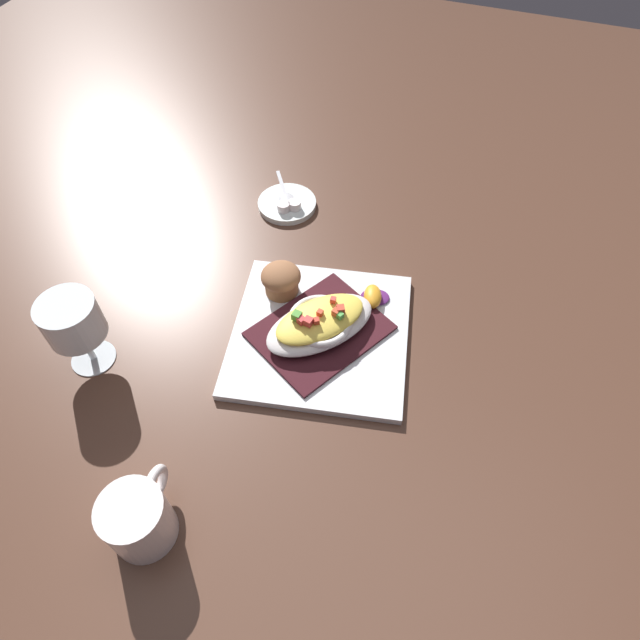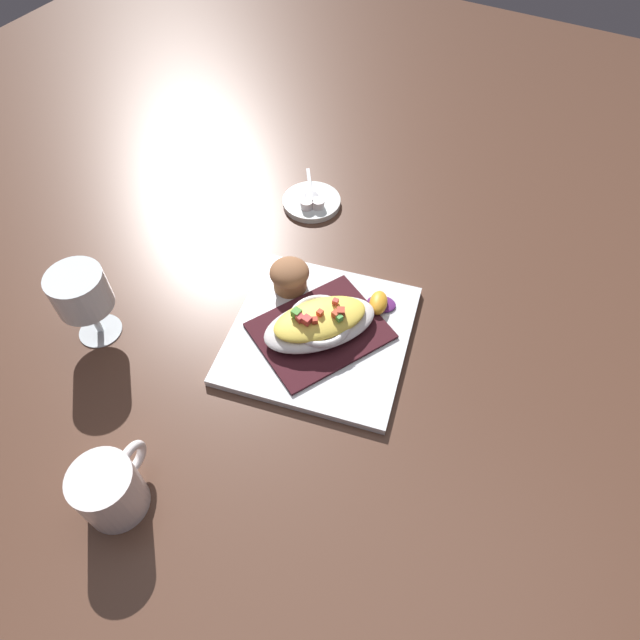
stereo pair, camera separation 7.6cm
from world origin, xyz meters
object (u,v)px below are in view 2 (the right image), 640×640
at_px(square_plate, 320,334).
at_px(gratin_dish, 320,322).
at_px(coffee_mug, 111,491).
at_px(creamer_cup_0, 307,204).
at_px(stemmed_glass, 81,295).
at_px(spoon, 311,196).
at_px(creamer_saucer, 312,202).
at_px(muffin, 290,275).
at_px(orange_garnish, 379,303).
at_px(creamer_cup_1, 318,204).

distance_m(square_plate, gratin_dish, 0.03).
relative_size(gratin_dish, coffee_mug, 1.80).
bearing_deg(square_plate, creamer_cup_0, 123.50).
height_order(stemmed_glass, spoon, stemmed_glass).
bearing_deg(creamer_saucer, spoon, 123.95).
height_order(muffin, stemmed_glass, stemmed_glass).
relative_size(orange_garnish, creamer_cup_1, 2.41).
relative_size(spoon, creamer_cup_0, 4.20).
xyz_separation_m(gratin_dish, spoon, (-0.17, 0.28, -0.02)).
relative_size(square_plate, creamer_cup_1, 11.42).
distance_m(square_plate, creamer_saucer, 0.32).
bearing_deg(gratin_dish, creamer_cup_0, 123.49).
xyz_separation_m(orange_garnish, creamer_cup_1, (-0.21, 0.17, -0.00)).
bearing_deg(stemmed_glass, spoon, 71.76).
distance_m(gratin_dish, muffin, 0.11).
bearing_deg(muffin, stemmed_glass, -135.93).
bearing_deg(spoon, orange_garnish, -39.01).
relative_size(muffin, creamer_cup_1, 2.73).
xyz_separation_m(stemmed_glass, creamer_saucer, (0.15, 0.43, -0.08)).
xyz_separation_m(creamer_saucer, creamer_cup_0, (0.00, -0.03, 0.01)).
bearing_deg(orange_garnish, square_plate, -123.31).
height_order(gratin_dish, spoon, gratin_dish).
bearing_deg(stemmed_glass, square_plate, 26.84).
bearing_deg(stemmed_glass, muffin, 44.07).
relative_size(square_plate, spoon, 2.72).
xyz_separation_m(gratin_dish, creamer_cup_1, (-0.15, 0.26, -0.02)).
bearing_deg(coffee_mug, square_plate, 74.28).
distance_m(orange_garnish, creamer_cup_1, 0.27).
height_order(square_plate, gratin_dish, gratin_dish).
distance_m(coffee_mug, spoon, 0.64).
distance_m(square_plate, coffee_mug, 0.37).
xyz_separation_m(gratin_dish, orange_garnish, (0.06, 0.09, -0.02)).
distance_m(muffin, stemmed_glass, 0.32).
xyz_separation_m(stemmed_glass, creamer_cup_0, (0.15, 0.41, -0.07)).
bearing_deg(gratin_dish, spoon, 121.59).
bearing_deg(creamer_cup_1, orange_garnish, -39.52).
xyz_separation_m(gratin_dish, coffee_mug, (-0.10, -0.36, 0.00)).
xyz_separation_m(spoon, creamer_cup_0, (0.01, -0.03, 0.00)).
distance_m(creamer_cup_0, creamer_cup_1, 0.02).
relative_size(creamer_saucer, spoon, 1.12).
xyz_separation_m(muffin, stemmed_glass, (-0.23, -0.22, 0.05)).
height_order(gratin_dish, muffin, gratin_dish).
bearing_deg(creamer_cup_0, orange_garnish, -35.09).
relative_size(gratin_dish, muffin, 3.04).
height_order(creamer_cup_0, creamer_cup_1, same).
distance_m(stemmed_glass, creamer_saucer, 0.46).
xyz_separation_m(square_plate, creamer_cup_1, (-0.15, 0.26, 0.01)).
height_order(orange_garnish, spoon, orange_garnish).
bearing_deg(creamer_cup_1, coffee_mug, -85.79).
bearing_deg(creamer_saucer, gratin_dish, -58.45).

